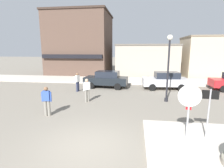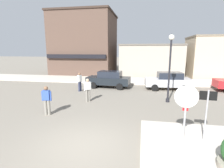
# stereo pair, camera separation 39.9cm
# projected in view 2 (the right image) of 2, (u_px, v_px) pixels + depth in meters

# --- Properties ---
(ground_plane) EXTENTS (160.00, 160.00, 0.00)m
(ground_plane) POSITION_uv_depth(u_px,v_px,m) (84.00, 146.00, 6.48)
(ground_plane) COLOR gray
(kerb_far) EXTENTS (80.00, 4.00, 0.15)m
(kerb_far) POSITION_uv_depth(u_px,v_px,m) (124.00, 81.00, 19.94)
(kerb_far) COLOR beige
(kerb_far) RESTS_ON ground
(stop_sign) EXTENTS (0.82, 0.12, 2.30)m
(stop_sign) POSITION_uv_depth(u_px,v_px,m) (186.00, 106.00, 6.32)
(stop_sign) COLOR #9E9EA3
(stop_sign) RESTS_ON ground
(one_way_sign) EXTENTS (0.60, 0.08, 2.10)m
(one_way_sign) POSITION_uv_depth(u_px,v_px,m) (207.00, 110.00, 6.45)
(one_way_sign) COLOR #9E9EA3
(one_way_sign) RESTS_ON ground
(lamp_post) EXTENTS (0.36, 0.36, 4.54)m
(lamp_post) POSITION_uv_depth(u_px,v_px,m) (170.00, 59.00, 11.41)
(lamp_post) COLOR black
(lamp_post) RESTS_ON ground
(parked_car_nearest) EXTENTS (4.10, 2.08, 1.56)m
(parked_car_nearest) POSITION_uv_depth(u_px,v_px,m) (109.00, 79.00, 16.49)
(parked_car_nearest) COLOR black
(parked_car_nearest) RESTS_ON ground
(parked_car_second) EXTENTS (4.12, 2.12, 1.56)m
(parked_car_second) POSITION_uv_depth(u_px,v_px,m) (168.00, 81.00, 15.68)
(parked_car_second) COLOR #B7B7BC
(parked_car_second) RESTS_ON ground
(pedestrian_crossing_near) EXTENTS (0.45, 0.46, 1.61)m
(pedestrian_crossing_near) POSITION_uv_depth(u_px,v_px,m) (88.00, 89.00, 11.93)
(pedestrian_crossing_near) COLOR gray
(pedestrian_crossing_near) RESTS_ON ground
(pedestrian_crossing_far) EXTENTS (0.33, 0.55, 1.61)m
(pedestrian_crossing_far) POSITION_uv_depth(u_px,v_px,m) (80.00, 81.00, 14.98)
(pedestrian_crossing_far) COLOR #2D334C
(pedestrian_crossing_far) RESTS_ON ground
(pedestrian_kerb_side) EXTENTS (0.56, 0.25, 1.61)m
(pedestrian_kerb_side) POSITION_uv_depth(u_px,v_px,m) (47.00, 100.00, 9.46)
(pedestrian_kerb_side) COLOR gray
(pedestrian_kerb_side) RESTS_ON ground
(building_corner_shop) EXTENTS (8.55, 8.10, 8.70)m
(building_corner_shop) POSITION_uv_depth(u_px,v_px,m) (85.00, 44.00, 25.83)
(building_corner_shop) COLOR brown
(building_corner_shop) RESTS_ON ground
(building_storefront_left_near) EXTENTS (8.31, 6.49, 4.26)m
(building_storefront_left_near) POSITION_uv_depth(u_px,v_px,m) (150.00, 60.00, 24.74)
(building_storefront_left_near) COLOR #9E9384
(building_storefront_left_near) RESTS_ON ground
(building_storefront_left_mid) EXTENTS (5.84, 5.65, 5.25)m
(building_storefront_left_mid) POSITION_uv_depth(u_px,v_px,m) (212.00, 57.00, 22.68)
(building_storefront_left_mid) COLOR tan
(building_storefront_left_mid) RESTS_ON ground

